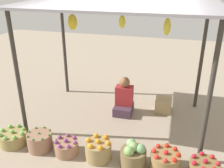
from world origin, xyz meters
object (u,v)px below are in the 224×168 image
object	(u,v)px
basket_green_chilies	(40,141)
basket_cabbages	(133,155)
vendor_person	(124,100)
basket_oranges	(98,150)
basket_green_apples	(13,138)
basket_red_tomatoes	(165,161)
basket_purple_onions	(66,147)
wooden_crate_near_vendor	(163,105)

from	to	relation	value
basket_green_chilies	basket_cabbages	size ratio (longest dim) A/B	0.99
vendor_person	basket_oranges	world-z (taller)	vendor_person
basket_green_apples	basket_green_chilies	world-z (taller)	basket_green_chilies
basket_red_tomatoes	basket_green_apples	bearing A→B (deg)	-179.31
basket_green_apples	basket_green_chilies	bearing A→B (deg)	-0.33
vendor_person	basket_purple_onions	size ratio (longest dim) A/B	2.05
wooden_crate_near_vendor	vendor_person	bearing A→B (deg)	-160.91
basket_cabbages	basket_green_apples	bearing A→B (deg)	-179.94
wooden_crate_near_vendor	basket_cabbages	bearing A→B (deg)	-100.01
basket_green_chilies	basket_red_tomatoes	xyz separation A→B (m)	(2.01, 0.03, 0.00)
basket_purple_onions	basket_oranges	xyz separation A→B (m)	(0.53, 0.02, 0.04)
vendor_person	basket_green_apples	world-z (taller)	vendor_person
basket_oranges	basket_cabbages	world-z (taller)	basket_cabbages
basket_green_apples	basket_cabbages	size ratio (longest dim) A/B	1.12
basket_red_tomatoes	basket_oranges	bearing A→B (deg)	-179.12
basket_green_apples	basket_oranges	xyz separation A→B (m)	(1.49, 0.01, 0.04)
basket_purple_onions	basket_green_chilies	bearing A→B (deg)	179.98
basket_oranges	basket_red_tomatoes	xyz separation A→B (m)	(1.01, 0.02, -0.01)
basket_red_tomatoes	wooden_crate_near_vendor	distance (m)	1.74
vendor_person	basket_red_tomatoes	size ratio (longest dim) A/B	1.81
basket_green_chilies	wooden_crate_near_vendor	bearing A→B (deg)	43.61
basket_green_apples	basket_cabbages	xyz separation A→B (m)	(2.04, 0.00, 0.07)
basket_green_apples	wooden_crate_near_vendor	world-z (taller)	wooden_crate_near_vendor
basket_purple_onions	basket_red_tomatoes	size ratio (longest dim) A/B	0.88
basket_cabbages	basket_red_tomatoes	bearing A→B (deg)	3.49
basket_green_chilies	basket_purple_onions	bearing A→B (deg)	-0.02
basket_purple_onions	basket_red_tomatoes	bearing A→B (deg)	1.24
basket_green_chilies	wooden_crate_near_vendor	xyz separation A→B (m)	(1.85, 1.76, 0.00)
basket_green_apples	basket_oranges	bearing A→B (deg)	0.56
basket_green_apples	basket_purple_onions	distance (m)	0.97
basket_purple_onions	basket_red_tomatoes	xyz separation A→B (m)	(1.54, 0.03, 0.03)
basket_green_apples	basket_green_chilies	distance (m)	0.50
basket_green_chilies	basket_red_tomatoes	world-z (taller)	basket_red_tomatoes
vendor_person	basket_red_tomatoes	xyz separation A→B (m)	(0.93, -1.46, -0.15)
basket_green_chilies	basket_red_tomatoes	bearing A→B (deg)	0.95
basket_cabbages	vendor_person	bearing A→B (deg)	107.44
basket_purple_onions	basket_red_tomatoes	distance (m)	1.54
vendor_person	wooden_crate_near_vendor	xyz separation A→B (m)	(0.78, 0.27, -0.15)
basket_green_chilies	basket_purple_onions	xyz separation A→B (m)	(0.47, -0.00, -0.03)
vendor_person	basket_purple_onions	bearing A→B (deg)	-112.08
vendor_person	wooden_crate_near_vendor	distance (m)	0.84
basket_green_apples	basket_purple_onions	world-z (taller)	basket_green_apples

